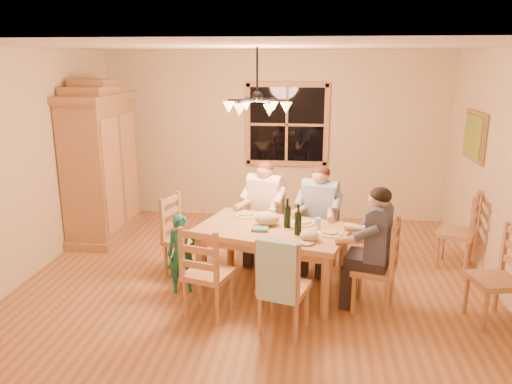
# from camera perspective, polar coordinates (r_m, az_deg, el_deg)

# --- Properties ---
(floor) EXTENTS (5.50, 5.50, 0.00)m
(floor) POSITION_cam_1_polar(r_m,az_deg,el_deg) (6.14, 0.12, -9.79)
(floor) COLOR #986337
(floor) RESTS_ON ground
(ceiling) EXTENTS (5.50, 5.00, 0.02)m
(ceiling) POSITION_cam_1_polar(r_m,az_deg,el_deg) (5.57, 0.14, 16.30)
(ceiling) COLOR white
(ceiling) RESTS_ON wall_back
(wall_back) EXTENTS (5.50, 0.02, 2.70)m
(wall_back) POSITION_cam_1_polar(r_m,az_deg,el_deg) (8.15, 2.11, 6.37)
(wall_back) COLOR beige
(wall_back) RESTS_ON floor
(wall_left) EXTENTS (0.02, 5.00, 2.70)m
(wall_left) POSITION_cam_1_polar(r_m,az_deg,el_deg) (6.60, -24.37, 2.97)
(wall_left) COLOR beige
(wall_left) RESTS_ON floor
(wall_right) EXTENTS (0.02, 5.00, 2.70)m
(wall_right) POSITION_cam_1_polar(r_m,az_deg,el_deg) (6.05, 26.97, 1.69)
(wall_right) COLOR beige
(wall_right) RESTS_ON floor
(window) EXTENTS (1.30, 0.06, 1.30)m
(window) POSITION_cam_1_polar(r_m,az_deg,el_deg) (8.08, 3.54, 7.70)
(window) COLOR black
(window) RESTS_ON wall_back
(painting) EXTENTS (0.06, 0.78, 0.64)m
(painting) POSITION_cam_1_polar(r_m,az_deg,el_deg) (7.12, 23.69, 5.89)
(painting) COLOR olive
(painting) RESTS_ON wall_right
(chandelier) EXTENTS (0.77, 0.68, 0.71)m
(chandelier) POSITION_cam_1_polar(r_m,az_deg,el_deg) (5.59, 0.13, 9.91)
(chandelier) COLOR black
(chandelier) RESTS_ON ceiling
(armoire) EXTENTS (0.66, 1.40, 2.30)m
(armoire) POSITION_cam_1_polar(r_m,az_deg,el_deg) (7.58, -17.31, 2.77)
(armoire) COLOR olive
(armoire) RESTS_ON floor
(dining_table) EXTENTS (1.84, 1.41, 0.76)m
(dining_table) POSITION_cam_1_polar(r_m,az_deg,el_deg) (5.59, 1.93, -5.10)
(dining_table) COLOR #A6764A
(dining_table) RESTS_ON floor
(chair_far_left) EXTENTS (0.54, 0.52, 0.99)m
(chair_far_left) POSITION_cam_1_polar(r_m,az_deg,el_deg) (6.52, 0.94, -5.38)
(chair_far_left) COLOR #AC7C4C
(chair_far_left) RESTS_ON floor
(chair_far_right) EXTENTS (0.54, 0.52, 0.99)m
(chair_far_right) POSITION_cam_1_polar(r_m,az_deg,el_deg) (6.31, 7.11, -6.22)
(chair_far_right) COLOR #AC7C4C
(chair_far_right) RESTS_ON floor
(chair_near_left) EXTENTS (0.54, 0.52, 0.99)m
(chair_near_left) POSITION_cam_1_polar(r_m,az_deg,el_deg) (5.23, -5.42, -10.80)
(chair_near_left) COLOR #AC7C4C
(chair_near_left) RESTS_ON floor
(chair_near_right) EXTENTS (0.54, 0.52, 0.99)m
(chair_near_right) POSITION_cam_1_polar(r_m,az_deg,el_deg) (4.94, 3.19, -12.41)
(chair_near_right) COLOR #AC7C4C
(chair_near_right) RESTS_ON floor
(chair_end_left) EXTENTS (0.52, 0.54, 0.99)m
(chair_end_left) POSITION_cam_1_polar(r_m,az_deg,el_deg) (6.18, -8.06, -6.73)
(chair_end_left) COLOR #AC7C4C
(chair_end_left) RESTS_ON floor
(chair_end_right) EXTENTS (0.52, 0.54, 0.99)m
(chair_end_right) POSITION_cam_1_polar(r_m,az_deg,el_deg) (5.46, 13.27, -10.01)
(chair_end_right) COLOR #AC7C4C
(chair_end_right) RESTS_ON floor
(adult_woman) EXTENTS (0.48, 0.51, 0.87)m
(adult_woman) POSITION_cam_1_polar(r_m,az_deg,el_deg) (6.35, 0.96, -0.83)
(adult_woman) COLOR beige
(adult_woman) RESTS_ON floor
(adult_plaid_man) EXTENTS (0.48, 0.51, 0.87)m
(adult_plaid_man) POSITION_cam_1_polar(r_m,az_deg,el_deg) (6.14, 7.27, -1.53)
(adult_plaid_man) COLOR #38679A
(adult_plaid_man) RESTS_ON floor
(adult_slate_man) EXTENTS (0.51, 0.48, 0.87)m
(adult_slate_man) POSITION_cam_1_polar(r_m,az_deg,el_deg) (5.26, 13.62, -4.68)
(adult_slate_man) COLOR #414768
(adult_slate_man) RESTS_ON floor
(towel) EXTENTS (0.39, 0.20, 0.58)m
(towel) POSITION_cam_1_polar(r_m,az_deg,el_deg) (4.60, 2.47, -9.04)
(towel) COLOR #9CC7D3
(towel) RESTS_ON chair_near_right
(wine_bottle_a) EXTENTS (0.08, 0.08, 0.33)m
(wine_bottle_a) POSITION_cam_1_polar(r_m,az_deg,el_deg) (5.52, 3.60, -2.42)
(wine_bottle_a) COLOR black
(wine_bottle_a) RESTS_ON dining_table
(wine_bottle_b) EXTENTS (0.08, 0.08, 0.33)m
(wine_bottle_b) POSITION_cam_1_polar(r_m,az_deg,el_deg) (5.30, 4.84, -3.18)
(wine_bottle_b) COLOR black
(wine_bottle_b) RESTS_ON dining_table
(plate_woman) EXTENTS (0.26, 0.26, 0.02)m
(plate_woman) POSITION_cam_1_polar(r_m,az_deg,el_deg) (5.94, -1.12, -2.68)
(plate_woman) COLOR white
(plate_woman) RESTS_ON dining_table
(plate_plaid) EXTENTS (0.26, 0.26, 0.02)m
(plate_plaid) POSITION_cam_1_polar(r_m,az_deg,el_deg) (5.69, 5.41, -3.55)
(plate_plaid) COLOR white
(plate_plaid) RESTS_ON dining_table
(plate_slate) EXTENTS (0.26, 0.26, 0.02)m
(plate_slate) POSITION_cam_1_polar(r_m,az_deg,el_deg) (5.40, 8.42, -4.70)
(plate_slate) COLOR white
(plate_slate) RESTS_ON dining_table
(wine_glass_a) EXTENTS (0.06, 0.06, 0.14)m
(wine_glass_a) POSITION_cam_1_polar(r_m,az_deg,el_deg) (5.77, 1.96, -2.60)
(wine_glass_a) COLOR silver
(wine_glass_a) RESTS_ON dining_table
(wine_glass_b) EXTENTS (0.06, 0.06, 0.14)m
(wine_glass_b) POSITION_cam_1_polar(r_m,az_deg,el_deg) (5.49, 7.10, -3.64)
(wine_glass_b) COLOR silver
(wine_glass_b) RESTS_ON dining_table
(cap) EXTENTS (0.20, 0.20, 0.11)m
(cap) POSITION_cam_1_polar(r_m,az_deg,el_deg) (5.18, 6.12, -4.96)
(cap) COLOR tan
(cap) RESTS_ON dining_table
(napkin) EXTENTS (0.21, 0.18, 0.03)m
(napkin) POSITION_cam_1_polar(r_m,az_deg,el_deg) (5.45, 0.45, -4.26)
(napkin) COLOR slate
(napkin) RESTS_ON dining_table
(cloth_bundle) EXTENTS (0.28, 0.22, 0.15)m
(cloth_bundle) POSITION_cam_1_polar(r_m,az_deg,el_deg) (5.61, 1.27, -3.04)
(cloth_bundle) COLOR #B9B186
(cloth_bundle) RESTS_ON dining_table
(child) EXTENTS (0.38, 0.30, 0.90)m
(child) POSITION_cam_1_polar(r_m,az_deg,el_deg) (5.71, -8.49, -7.00)
(child) COLOR #197261
(child) RESTS_ON floor
(chair_spare_front) EXTENTS (0.51, 0.53, 0.99)m
(chair_spare_front) POSITION_cam_1_polar(r_m,az_deg,el_deg) (5.59, 25.41, -10.51)
(chair_spare_front) COLOR #AC7C4C
(chair_spare_front) RESTS_ON floor
(chair_spare_back) EXTENTS (0.56, 0.57, 0.99)m
(chair_spare_back) POSITION_cam_1_polar(r_m,az_deg,el_deg) (6.83, 21.76, -5.54)
(chair_spare_back) COLOR #AC7C4C
(chair_spare_back) RESTS_ON floor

